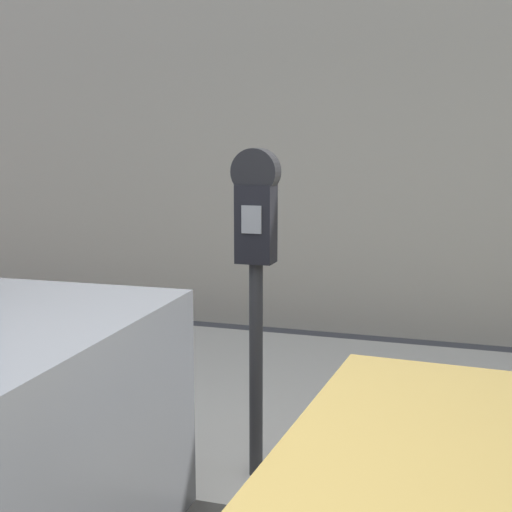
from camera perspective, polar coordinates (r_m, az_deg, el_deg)
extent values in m
cube|color=#BCB7AD|center=(4.63, 1.53, -11.75)|extent=(24.00, 2.80, 0.13)
cylinder|color=#2D2D30|center=(3.40, 0.00, -9.19)|extent=(0.06, 0.06, 1.04)
cube|color=black|center=(3.25, 0.00, 2.58)|extent=(0.17, 0.13, 0.36)
cube|color=gray|center=(3.18, -0.37, 2.93)|extent=(0.09, 0.01, 0.13)
cylinder|color=black|center=(3.23, 0.00, 6.77)|extent=(0.21, 0.10, 0.21)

